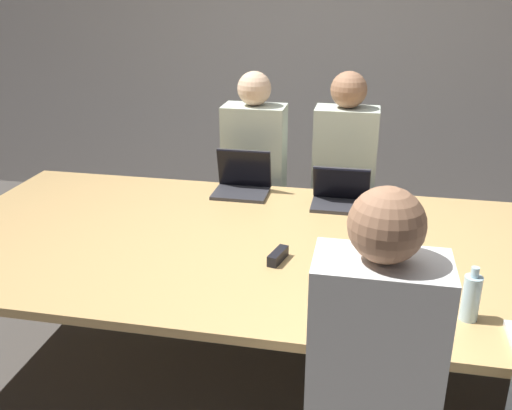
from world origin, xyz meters
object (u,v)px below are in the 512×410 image
at_px(laptop_near_midright, 374,305).
at_px(bottle_near_right, 471,297).
at_px(cup_far_center, 387,204).
at_px(laptop_far_midleft, 242,181).
at_px(person_far_center, 343,182).
at_px(person_near_midright, 370,399).
at_px(stapler, 278,256).
at_px(laptop_far_center, 340,195).
at_px(person_far_midleft, 254,180).

distance_m(laptop_near_midright, bottle_near_right, 0.36).
height_order(cup_far_center, laptop_far_midleft, laptop_far_midleft).
relative_size(person_far_center, person_near_midright, 1.00).
bearing_deg(laptop_far_midleft, person_near_midright, -64.33).
bearing_deg(bottle_near_right, laptop_far_midleft, 134.24).
bearing_deg(stapler, laptop_far_center, 86.86).
height_order(cup_far_center, person_near_midright, person_near_midright).
xyz_separation_m(bottle_near_right, stapler, (-0.78, 0.33, -0.07)).
bearing_deg(laptop_near_midright, bottle_near_right, -167.70).
xyz_separation_m(laptop_near_midright, bottle_near_right, (0.35, 0.08, 0.03)).
height_order(laptop_far_center, stapler, laptop_far_center).
distance_m(cup_far_center, bottle_near_right, 1.06).
bearing_deg(person_far_midleft, laptop_near_midright, -64.06).
height_order(laptop_far_center, person_far_midleft, person_far_midleft).
bearing_deg(person_far_center, laptop_near_midright, -82.98).
distance_m(laptop_near_midright, laptop_far_midleft, 1.47).
height_order(laptop_far_midleft, stapler, laptop_far_midleft).
relative_size(laptop_far_center, stapler, 2.05).
bearing_deg(cup_far_center, stapler, -125.53).
bearing_deg(person_far_center, person_near_midright, -84.26).
xyz_separation_m(laptop_far_center, stapler, (-0.23, -0.74, -0.04)).
xyz_separation_m(person_far_center, laptop_far_midleft, (-0.58, -0.42, 0.12)).
distance_m(person_far_center, person_near_midright, 2.07).
height_order(person_near_midright, stapler, person_near_midright).
relative_size(laptop_far_midleft, person_far_midleft, 0.23).
height_order(laptop_far_center, cup_far_center, laptop_far_center).
distance_m(person_far_center, stapler, 1.29).
height_order(laptop_far_midleft, bottle_near_right, laptop_far_midleft).
bearing_deg(person_far_midleft, cup_far_center, -31.84).
bearing_deg(laptop_far_center, laptop_far_midleft, 170.45).
distance_m(laptop_far_center, stapler, 0.78).
xyz_separation_m(laptop_far_center, laptop_near_midright, (0.20, -1.15, -0.00)).
bearing_deg(cup_far_center, bottle_near_right, -74.11).
bearing_deg(person_far_midleft, laptop_far_midleft, -89.35).
relative_size(laptop_near_midright, bottle_near_right, 1.58).
bearing_deg(person_near_midright, person_far_midleft, -68.56).
distance_m(person_far_center, cup_far_center, 0.64).
height_order(person_near_midright, laptop_far_midleft, person_near_midright).
distance_m(laptop_far_center, person_far_center, 0.53).
distance_m(cup_far_center, laptop_near_midright, 1.10).
bearing_deg(laptop_far_center, cup_far_center, -11.50).
distance_m(laptop_far_midleft, bottle_near_right, 1.63).
bearing_deg(bottle_near_right, laptop_far_center, 117.20).
bearing_deg(bottle_near_right, cup_far_center, 105.89).
bearing_deg(laptop_far_midleft, bottle_near_right, -45.76).
xyz_separation_m(cup_far_center, laptop_near_midright, (-0.06, -1.10, 0.02)).
xyz_separation_m(cup_far_center, bottle_near_right, (0.29, -1.02, 0.04)).
relative_size(person_far_center, bottle_near_right, 6.41).
bearing_deg(laptop_far_midleft, laptop_near_midright, -57.78).
xyz_separation_m(person_far_midleft, bottle_near_right, (1.14, -1.55, 0.15)).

